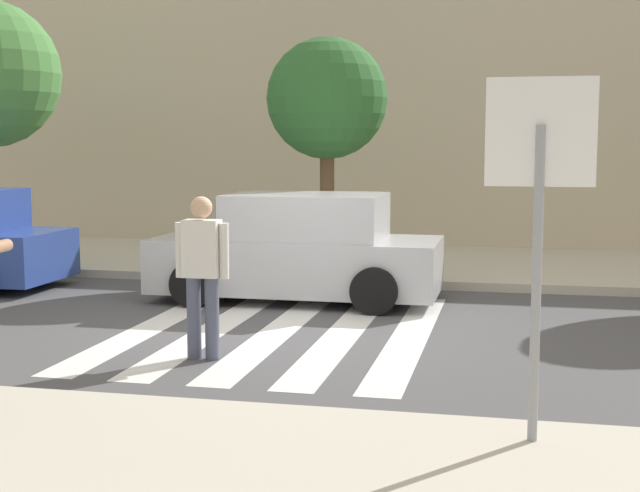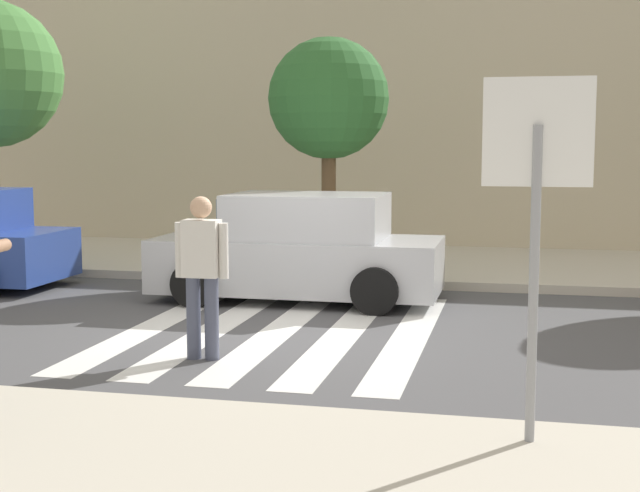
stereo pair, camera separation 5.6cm
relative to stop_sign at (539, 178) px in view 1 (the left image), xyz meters
name	(u,v)px [view 1 (the left image)]	position (x,y,z in m)	size (l,w,h in m)	color
ground_plane	(275,334)	(-2.93, 3.67, -2.03)	(120.00, 120.00, 0.00)	#4C4C4F
sidewalk_far	(360,262)	(-2.93, 9.67, -1.96)	(60.00, 4.80, 0.14)	beige
building_facade_far	(393,122)	(-2.93, 14.07, 0.72)	(56.00, 4.00, 5.50)	beige
crosswalk_stripe_0	(156,325)	(-4.53, 3.87, -2.03)	(0.44, 5.20, 0.01)	silver
crosswalk_stripe_1	(217,327)	(-3.73, 3.87, -2.03)	(0.44, 5.20, 0.01)	silver
crosswalk_stripe_2	(279,330)	(-2.93, 3.87, -2.03)	(0.44, 5.20, 0.01)	silver
crosswalk_stripe_3	(343,333)	(-2.13, 3.87, -2.03)	(0.44, 5.20, 0.01)	silver
crosswalk_stripe_4	(410,336)	(-1.33, 3.87, -2.03)	(0.44, 5.20, 0.01)	silver
stop_sign	(539,178)	(0.00, 0.00, 0.00)	(0.76, 0.08, 2.59)	gray
pedestrian_crossing	(202,268)	(-3.34, 2.32, -1.06)	(0.58, 0.25, 1.72)	#474C60
parked_car_silver	(299,251)	(-3.19, 5.97, -1.31)	(4.10, 1.92, 1.55)	#B7BABF
street_tree_center	(327,100)	(-3.23, 8.11, 0.94)	(2.00, 2.00, 3.86)	brown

